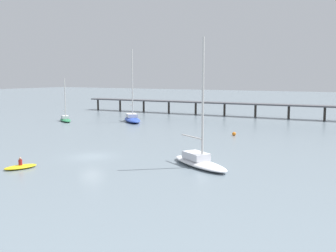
{
  "coord_description": "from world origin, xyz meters",
  "views": [
    {
      "loc": [
        28.81,
        -33.98,
        9.06
      ],
      "look_at": [
        0.0,
        17.68,
        1.5
      ],
      "focal_mm": 42.3,
      "sensor_mm": 36.0,
      "label": 1
    }
  ],
  "objects_px": {
    "pier": "(322,102)",
    "sailboat_green": "(65,119)",
    "dinghy_yellow": "(21,167)",
    "mooring_buoy_outer": "(234,134)",
    "sailboat_blue": "(132,118)",
    "sailboat_white": "(199,159)"
  },
  "relations": [
    {
      "from": "pier",
      "to": "sailboat_green",
      "type": "height_order",
      "value": "sailboat_green"
    },
    {
      "from": "dinghy_yellow",
      "to": "mooring_buoy_outer",
      "type": "xyz_separation_m",
      "value": [
        11.02,
        30.48,
        0.1
      ]
    },
    {
      "from": "sailboat_blue",
      "to": "mooring_buoy_outer",
      "type": "xyz_separation_m",
      "value": [
        23.81,
        -7.67,
        -0.46
      ]
    },
    {
      "from": "pier",
      "to": "sailboat_blue",
      "type": "height_order",
      "value": "sailboat_blue"
    },
    {
      "from": "dinghy_yellow",
      "to": "mooring_buoy_outer",
      "type": "height_order",
      "value": "dinghy_yellow"
    },
    {
      "from": "mooring_buoy_outer",
      "to": "sailboat_green",
      "type": "bearing_deg",
      "value": 176.99
    },
    {
      "from": "sailboat_blue",
      "to": "sailboat_white",
      "type": "height_order",
      "value": "sailboat_blue"
    },
    {
      "from": "sailboat_blue",
      "to": "mooring_buoy_outer",
      "type": "bearing_deg",
      "value": -17.86
    },
    {
      "from": "sailboat_green",
      "to": "sailboat_white",
      "type": "bearing_deg",
      "value": -29.85
    },
    {
      "from": "sailboat_white",
      "to": "sailboat_green",
      "type": "bearing_deg",
      "value": 150.15
    },
    {
      "from": "sailboat_white",
      "to": "mooring_buoy_outer",
      "type": "bearing_deg",
      "value": 100.28
    },
    {
      "from": "mooring_buoy_outer",
      "to": "sailboat_white",
      "type": "bearing_deg",
      "value": -79.72
    },
    {
      "from": "pier",
      "to": "sailboat_white",
      "type": "bearing_deg",
      "value": -95.23
    },
    {
      "from": "sailboat_green",
      "to": "sailboat_blue",
      "type": "height_order",
      "value": "sailboat_blue"
    },
    {
      "from": "sailboat_blue",
      "to": "sailboat_white",
      "type": "xyz_separation_m",
      "value": [
        27.6,
        -28.6,
        -0.07
      ]
    },
    {
      "from": "mooring_buoy_outer",
      "to": "dinghy_yellow",
      "type": "bearing_deg",
      "value": -109.88
    },
    {
      "from": "dinghy_yellow",
      "to": "mooring_buoy_outer",
      "type": "distance_m",
      "value": 32.41
    },
    {
      "from": "sailboat_green",
      "to": "dinghy_yellow",
      "type": "height_order",
      "value": "sailboat_green"
    },
    {
      "from": "pier",
      "to": "sailboat_green",
      "type": "relative_size",
      "value": 9.36
    },
    {
      "from": "sailboat_green",
      "to": "sailboat_blue",
      "type": "bearing_deg",
      "value": 25.43
    },
    {
      "from": "pier",
      "to": "sailboat_white",
      "type": "relative_size",
      "value": 6.29
    },
    {
      "from": "sailboat_green",
      "to": "mooring_buoy_outer",
      "type": "xyz_separation_m",
      "value": [
        35.97,
        -1.89,
        -0.26
      ]
    }
  ]
}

